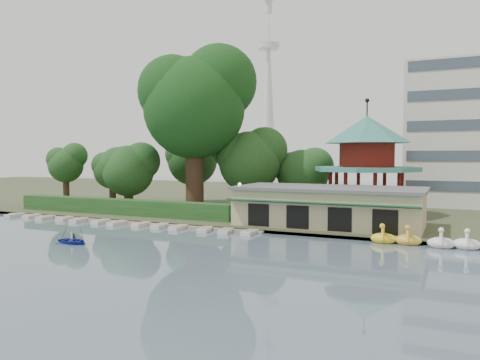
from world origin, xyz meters
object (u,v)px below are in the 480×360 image
Objects in this scene: dock at (123,221)px; boathouse at (329,206)px; pavilion at (366,155)px; big_tree at (196,100)px; rowboat_with_passengers at (73,238)px.

dock is 22.62m from boathouse.
big_tree is at bearing -169.69° from pavilion.
pavilion is 2.93× the size of rowboat_with_passengers.
pavilion is 22.33m from big_tree.
big_tree is (-18.82, 6.24, 12.24)m from boathouse.
rowboat_with_passengers reaches higher than dock.
dock is 7.38× the size of rowboat_with_passengers.
dock is 1.83× the size of boathouse.
boathouse is 23.31m from big_tree.
pavilion reaches higher than dock.
dock is 12.50m from rowboat_with_passengers.
big_tree is at bearing 73.91° from dock.
rowboat_with_passengers is at bearing -70.43° from dock.
pavilion is 0.63× the size of big_tree.
dock is 29.14m from pavilion.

